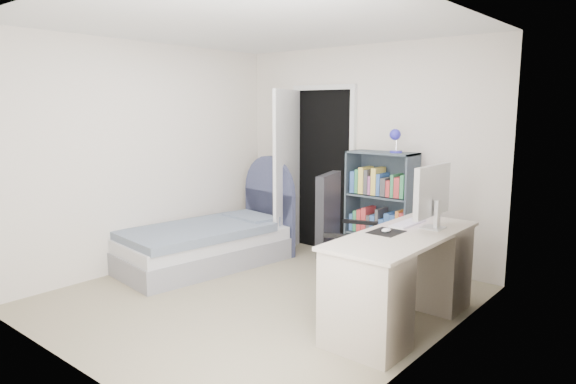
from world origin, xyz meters
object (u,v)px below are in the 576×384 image
Objects in this scene: floor_lamp at (278,208)px; bookcase at (381,218)px; nightstand at (263,215)px; desk at (403,275)px; bed at (211,242)px; office_chair at (343,235)px.

bookcase is at bearing -1.52° from floor_lamp.
floor_lamp is (0.43, -0.17, 0.17)m from nightstand.
bed is at bearing 177.83° from desk.
bookcase reaches higher than bed.
desk is (2.78, -1.31, 0.08)m from nightstand.
floor_lamp is 0.79× the size of desk.
bed is 1.61× the size of floor_lamp.
nightstand is (-0.32, 1.22, 0.07)m from bed.
bookcase is 0.98× the size of desk.
office_chair is (1.75, -1.13, 0.15)m from floor_lamp.
nightstand is 0.34× the size of bookcase.
bookcase is (1.94, -0.21, 0.26)m from nightstand.
office_chair is at bearing -2.64° from bed.
nightstand is at bearing 104.63° from bed.
desk reaches higher than floor_lamp.
office_chair reaches higher than bed.
floor_lamp is at bearing 83.81° from bed.
bed reaches higher than nightstand.
desk is at bearing -2.17° from bed.
office_chair is at bearing 179.34° from desk.
office_chair reaches higher than nightstand.
floor_lamp is at bearing -21.71° from nightstand.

